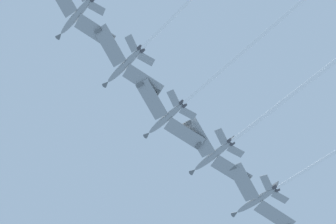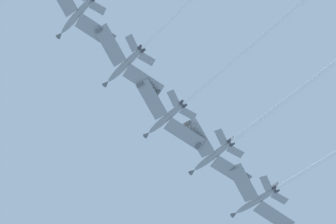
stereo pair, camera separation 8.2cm
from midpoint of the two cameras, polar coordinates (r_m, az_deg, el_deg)
The scene contains 4 objects.
jet_inner_left at distance 105.97m, azimuth -1.88°, elevation 8.42°, with size 52.95×20.14×25.68m.
jet_centre at distance 106.79m, azimuth 2.37°, elevation 1.50°, with size 43.80×20.13×23.39m.
jet_inner_right at distance 107.48m, azimuth 9.31°, elevation -1.83°, with size 49.44×20.13×25.00m.
jet_far_right at distance 113.03m, azimuth 12.54°, elevation -8.42°, with size 44.06×20.13×23.24m.
Camera 2 is at (4.22, 14.63, 1.93)m, focal length 53.13 mm.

